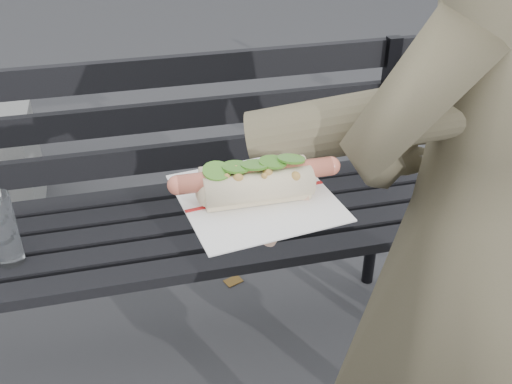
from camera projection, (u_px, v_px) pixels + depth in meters
The scene contains 3 objects.
park_bench at pixel (168, 197), 1.64m from camera, with size 1.50×0.44×0.88m.
person at pixel (470, 243), 1.04m from camera, with size 0.57×0.37×1.56m, color brown.
held_hotdog at pixel (381, 132), 0.84m from camera, with size 0.63×0.30×0.20m.
Camera 1 is at (-0.10, -0.60, 1.41)m, focal length 42.00 mm.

